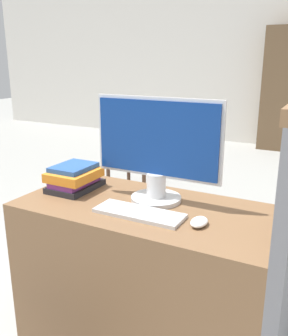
{
  "coord_description": "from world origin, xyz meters",
  "views": [
    {
      "loc": [
        0.7,
        -1.06,
        1.35
      ],
      "look_at": [
        0.01,
        0.25,
        0.92
      ],
      "focal_mm": 40.0,
      "sensor_mm": 36.0,
      "label": 1
    }
  ],
  "objects_px": {
    "book_stack": "(75,178)",
    "far_chair": "(140,149)",
    "monitor": "(157,149)",
    "mouse": "(199,222)",
    "keyboard": "(139,213)"
  },
  "relations": [
    {
      "from": "book_stack",
      "to": "far_chair",
      "type": "height_order",
      "value": "far_chair"
    },
    {
      "from": "monitor",
      "to": "mouse",
      "type": "bearing_deg",
      "value": -31.82
    },
    {
      "from": "monitor",
      "to": "book_stack",
      "type": "relative_size",
      "value": 2.25
    },
    {
      "from": "book_stack",
      "to": "mouse",
      "type": "bearing_deg",
      "value": -9.28
    },
    {
      "from": "keyboard",
      "to": "book_stack",
      "type": "bearing_deg",
      "value": 163.16
    },
    {
      "from": "mouse",
      "to": "book_stack",
      "type": "relative_size",
      "value": 0.38
    },
    {
      "from": "keyboard",
      "to": "mouse",
      "type": "bearing_deg",
      "value": 4.2
    },
    {
      "from": "keyboard",
      "to": "book_stack",
      "type": "height_order",
      "value": "book_stack"
    },
    {
      "from": "monitor",
      "to": "book_stack",
      "type": "height_order",
      "value": "monitor"
    },
    {
      "from": "keyboard",
      "to": "book_stack",
      "type": "xyz_separation_m",
      "value": [
        -0.43,
        0.13,
        0.05
      ]
    },
    {
      "from": "keyboard",
      "to": "monitor",
      "type": "bearing_deg",
      "value": 93.19
    },
    {
      "from": "mouse",
      "to": "book_stack",
      "type": "height_order",
      "value": "book_stack"
    },
    {
      "from": "keyboard",
      "to": "mouse",
      "type": "relative_size",
      "value": 3.81
    },
    {
      "from": "monitor",
      "to": "book_stack",
      "type": "distance_m",
      "value": 0.46
    },
    {
      "from": "monitor",
      "to": "keyboard",
      "type": "bearing_deg",
      "value": -86.81
    }
  ]
}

